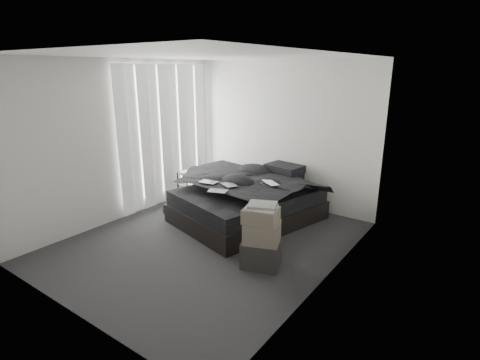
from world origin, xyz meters
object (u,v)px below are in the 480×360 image
Objects in this scene: laptop at (267,178)px; box_lower at (261,254)px; bed at (247,211)px; side_stand at (189,190)px.

laptop reaches higher than box_lower.
laptop is at bearing 7.50° from bed.
side_stand is (-1.20, -0.13, 0.18)m from bed.
laptop is (0.41, -0.05, 0.65)m from bed.
laptop reaches higher than bed.
side_stand is at bearing -144.37° from laptop.
side_stand is 2.46m from box_lower.
bed is 6.24× the size of laptop.
side_stand is at bearing 154.74° from box_lower.
bed is 0.77m from laptop.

